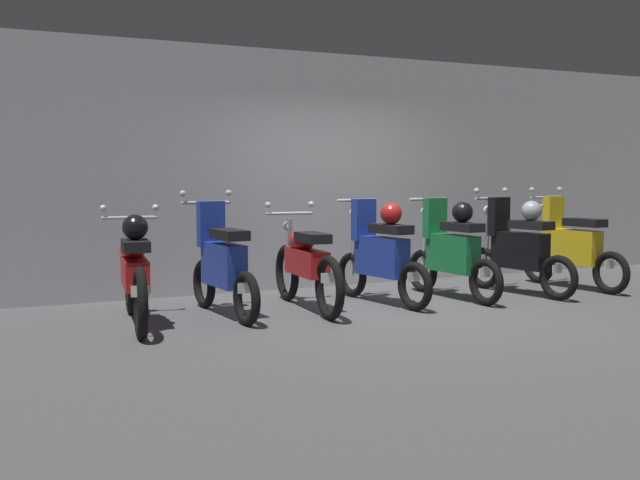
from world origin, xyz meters
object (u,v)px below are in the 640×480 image
object	(u,v)px
motorbike_slot_1	(222,265)
motorbike_slot_6	(571,247)
motorbike_slot_2	(306,264)
motorbike_slot_0	(135,271)
motorbike_slot_3	(381,254)
motorbike_slot_5	(518,248)
motorbike_slot_4	(452,251)

from	to	relation	value
motorbike_slot_1	motorbike_slot_6	size ratio (longest dim) A/B	1.00
motorbike_slot_1	motorbike_slot_6	distance (m)	4.64
motorbike_slot_2	motorbike_slot_0	bearing A→B (deg)	-177.06
motorbike_slot_3	motorbike_slot_2	bearing A→B (deg)	179.23
motorbike_slot_0	motorbike_slot_3	world-z (taller)	motorbike_slot_3
motorbike_slot_3	motorbike_slot_5	bearing A→B (deg)	-4.28
motorbike_slot_5	motorbike_slot_6	xyz separation A→B (m)	(0.93, 0.08, -0.04)
motorbike_slot_0	motorbike_slot_5	distance (m)	4.63
motorbike_slot_0	motorbike_slot_6	size ratio (longest dim) A/B	1.16
motorbike_slot_0	motorbike_slot_4	size ratio (longest dim) A/B	1.16
motorbike_slot_5	motorbike_slot_1	bearing A→B (deg)	177.16
motorbike_slot_1	motorbike_slot_5	bearing A→B (deg)	-2.84
motorbike_slot_2	motorbike_slot_3	world-z (taller)	motorbike_slot_3
motorbike_slot_0	motorbike_slot_3	xyz separation A→B (m)	(2.78, 0.08, 0.04)
motorbike_slot_2	motorbike_slot_6	distance (m)	3.70
motorbike_slot_0	motorbike_slot_6	xyz separation A→B (m)	(5.56, 0.03, -0.00)
motorbike_slot_2	motorbike_slot_3	bearing A→B (deg)	-0.77
motorbike_slot_3	motorbike_slot_5	size ratio (longest dim) A/B	1.00
motorbike_slot_0	motorbike_slot_3	size ratio (longest dim) A/B	1.16
motorbike_slot_1	motorbike_slot_3	distance (m)	1.86
motorbike_slot_0	motorbike_slot_1	xyz separation A→B (m)	(0.92, 0.13, -0.00)
motorbike_slot_4	motorbike_slot_6	size ratio (longest dim) A/B	1.00
motorbike_slot_2	motorbike_slot_5	world-z (taller)	motorbike_slot_5
motorbike_slot_1	motorbike_slot_2	xyz separation A→B (m)	(0.93, -0.03, -0.04)
motorbike_slot_2	motorbike_slot_5	bearing A→B (deg)	-3.12
motorbike_slot_2	motorbike_slot_5	distance (m)	2.78
motorbike_slot_5	motorbike_slot_6	bearing A→B (deg)	5.22
motorbike_slot_4	motorbike_slot_3	bearing A→B (deg)	176.44
motorbike_slot_2	motorbike_slot_3	distance (m)	0.93
motorbike_slot_0	motorbike_slot_5	bearing A→B (deg)	-0.69
motorbike_slot_1	motorbike_slot_5	xyz separation A→B (m)	(3.71, -0.18, 0.04)
motorbike_slot_1	motorbike_slot_0	bearing A→B (deg)	-172.09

